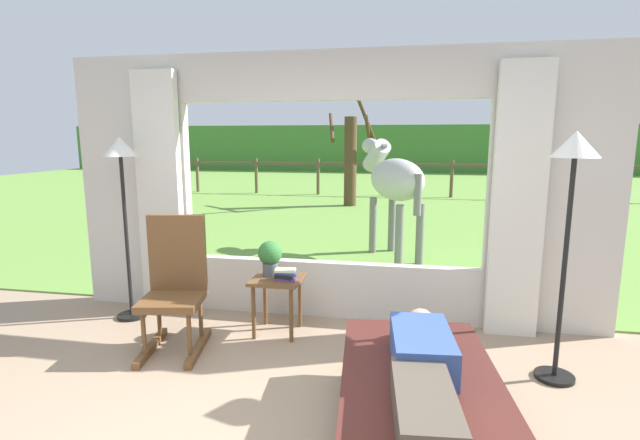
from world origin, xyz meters
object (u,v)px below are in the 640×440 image
object	(u,v)px
rocking_chair	(175,284)
floor_lamp_right	(572,182)
reclining_person	(422,366)
book_stack	(286,274)
pasture_tree	(351,158)
horse	(394,180)
potted_plant	(270,256)
floor_lamp_left	(122,174)
side_table	(277,288)
recliner_sofa	(420,411)

from	to	relation	value
rocking_chair	floor_lamp_right	xyz separation A→B (m)	(3.00, 0.00, 0.91)
rocking_chair	reclining_person	bearing A→B (deg)	-37.84
book_stack	pasture_tree	world-z (taller)	pasture_tree
floor_lamp_right	horse	bearing A→B (deg)	111.43
potted_plant	floor_lamp_right	distance (m)	2.49
reclining_person	floor_lamp_left	world-z (taller)	floor_lamp_left
horse	potted_plant	bearing A→B (deg)	-138.52
rocking_chair	side_table	xyz separation A→B (m)	(0.76, 0.42, -0.12)
reclining_person	horse	distance (m)	4.43
recliner_sofa	side_table	size ratio (longest dim) A/B	3.42
potted_plant	floor_lamp_right	world-z (taller)	floor_lamp_right
potted_plant	pasture_tree	xyz separation A→B (m)	(-0.24, 8.01, 0.55)
recliner_sofa	pasture_tree	size ratio (longest dim) A/B	0.67
recliner_sofa	rocking_chair	size ratio (longest dim) A/B	1.59
floor_lamp_left	pasture_tree	distance (m)	8.07
side_table	potted_plant	bearing A→B (deg)	143.13
recliner_sofa	book_stack	xyz separation A→B (m)	(-1.14, 1.34, 0.35)
rocking_chair	potted_plant	bearing A→B (deg)	24.52
book_stack	floor_lamp_left	size ratio (longest dim) A/B	0.11
rocking_chair	potted_plant	world-z (taller)	rocking_chair
rocking_chair	floor_lamp_left	size ratio (longest dim) A/B	0.63
reclining_person	floor_lamp_right	world-z (taller)	floor_lamp_right
book_stack	rocking_chair	bearing A→B (deg)	-156.79
side_table	pasture_tree	size ratio (longest dim) A/B	0.20
pasture_tree	horse	bearing A→B (deg)	-76.37
reclining_person	rocking_chair	bearing A→B (deg)	147.68
book_stack	floor_lamp_left	xyz separation A→B (m)	(-1.62, 0.15, 0.85)
rocking_chair	horse	xyz separation A→B (m)	(1.69, 3.35, 0.61)
book_stack	floor_lamp_right	bearing A→B (deg)	-9.68
floor_lamp_right	horse	xyz separation A→B (m)	(-1.31, 3.35, -0.30)
floor_lamp_right	pasture_tree	bearing A→B (deg)	106.79
side_table	reclining_person	bearing A→B (deg)	-49.42
reclining_person	potted_plant	bearing A→B (deg)	125.90
recliner_sofa	potted_plant	xyz separation A→B (m)	(-1.32, 1.46, 0.48)
side_table	horse	bearing A→B (deg)	72.49
reclining_person	floor_lamp_right	distance (m)	1.71
reclining_person	horse	xyz separation A→B (m)	(-0.31, 4.37, 0.63)
floor_lamp_right	recliner_sofa	bearing A→B (deg)	-135.78
floor_lamp_left	floor_lamp_right	xyz separation A→B (m)	(3.77, -0.52, 0.03)
horse	pasture_tree	size ratio (longest dim) A/B	0.65
potted_plant	floor_lamp_right	bearing A→B (deg)	-11.75
recliner_sofa	potted_plant	size ratio (longest dim) A/B	5.55
book_stack	horse	xyz separation A→B (m)	(0.83, 2.98, 0.58)
recliner_sofa	rocking_chair	bearing A→B (deg)	148.83
side_table	floor_lamp_right	distance (m)	2.50
recliner_sofa	side_table	bearing A→B (deg)	126.28
floor_lamp_left	reclining_person	bearing A→B (deg)	-29.09
floor_lamp_left	rocking_chair	bearing A→B (deg)	-34.13
pasture_tree	potted_plant	bearing A→B (deg)	-88.26
side_table	potted_plant	distance (m)	0.29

